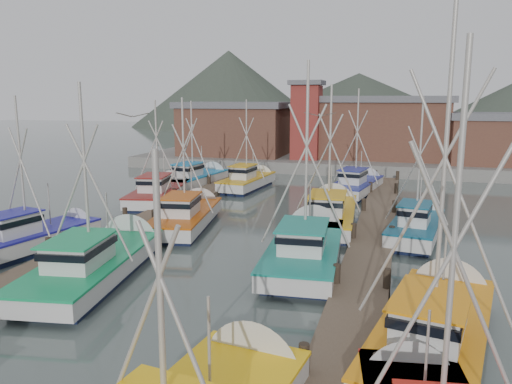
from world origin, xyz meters
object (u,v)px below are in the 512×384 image
(lookout_tower, at_px, (306,119))
(boat_4, at_px, (99,262))
(boat_12, at_px, (249,181))
(boat_8, at_px, (188,215))

(lookout_tower, height_order, boat_4, lookout_tower)
(lookout_tower, xyz_separation_m, boat_12, (-2.51, -13.12, -4.87))
(boat_4, bearing_deg, boat_12, 81.42)
(boat_4, height_order, boat_12, boat_4)
(boat_8, bearing_deg, boat_12, 81.46)
(boat_12, bearing_deg, boat_4, -84.52)
(lookout_tower, relative_size, boat_4, 0.82)
(boat_4, distance_m, boat_12, 23.02)
(boat_12, bearing_deg, boat_8, -83.72)
(boat_8, relative_size, boat_12, 1.11)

